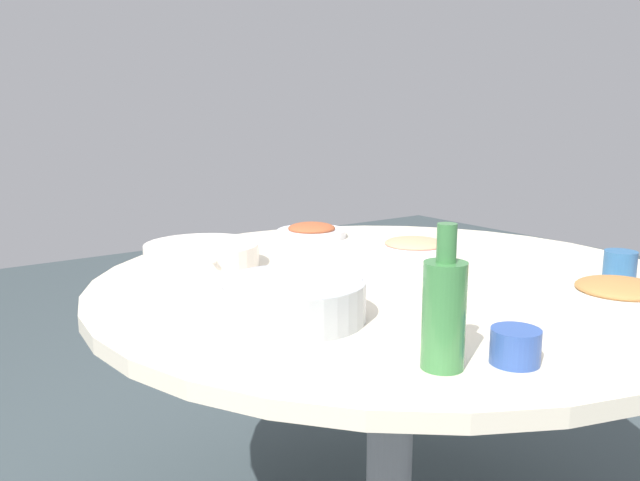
{
  "coord_description": "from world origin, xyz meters",
  "views": [
    {
      "loc": [
        -1.11,
        1.01,
        1.14
      ],
      "look_at": [
        0.06,
        0.17,
        0.85
      ],
      "focal_mm": 36.78,
      "sensor_mm": 36.0,
      "label": 1
    }
  ],
  "objects_px": {
    "soup_bowl": "(202,256)",
    "round_dining_table": "(393,311)",
    "dish_stirfry": "(312,231)",
    "green_bottle": "(444,311)",
    "rice_bowl": "(294,299)",
    "dish_shrimp": "(415,246)",
    "tea_cup_near": "(620,264)",
    "tea_cup_side": "(515,346)",
    "dish_tofu_braise": "(620,292)"
  },
  "relations": [
    {
      "from": "dish_shrimp",
      "to": "tea_cup_side",
      "type": "height_order",
      "value": "tea_cup_side"
    },
    {
      "from": "tea_cup_side",
      "to": "round_dining_table",
      "type": "bearing_deg",
      "value": -21.9
    },
    {
      "from": "green_bottle",
      "to": "tea_cup_near",
      "type": "xyz_separation_m",
      "value": [
        0.14,
        -0.74,
        -0.06
      ]
    },
    {
      "from": "rice_bowl",
      "to": "dish_shrimp",
      "type": "relative_size",
      "value": 1.29
    },
    {
      "from": "dish_tofu_braise",
      "to": "dish_stirfry",
      "type": "relative_size",
      "value": 1.12
    },
    {
      "from": "dish_stirfry",
      "to": "tea_cup_side",
      "type": "height_order",
      "value": "tea_cup_side"
    },
    {
      "from": "soup_bowl",
      "to": "round_dining_table",
      "type": "bearing_deg",
      "value": -138.95
    },
    {
      "from": "tea_cup_near",
      "to": "tea_cup_side",
      "type": "height_order",
      "value": "tea_cup_near"
    },
    {
      "from": "soup_bowl",
      "to": "dish_stirfry",
      "type": "relative_size",
      "value": 1.44
    },
    {
      "from": "round_dining_table",
      "to": "dish_tofu_braise",
      "type": "relative_size",
      "value": 5.91
    },
    {
      "from": "round_dining_table",
      "to": "green_bottle",
      "type": "relative_size",
      "value": 6.24
    },
    {
      "from": "dish_tofu_braise",
      "to": "rice_bowl",
      "type": "bearing_deg",
      "value": 64.72
    },
    {
      "from": "soup_bowl",
      "to": "dish_tofu_braise",
      "type": "height_order",
      "value": "soup_bowl"
    },
    {
      "from": "soup_bowl",
      "to": "dish_shrimp",
      "type": "distance_m",
      "value": 0.58
    },
    {
      "from": "round_dining_table",
      "to": "green_bottle",
      "type": "distance_m",
      "value": 0.57
    },
    {
      "from": "round_dining_table",
      "to": "rice_bowl",
      "type": "height_order",
      "value": "rice_bowl"
    },
    {
      "from": "dish_shrimp",
      "to": "green_bottle",
      "type": "bearing_deg",
      "value": 139.06
    },
    {
      "from": "rice_bowl",
      "to": "dish_tofu_braise",
      "type": "bearing_deg",
      "value": -115.28
    },
    {
      "from": "green_bottle",
      "to": "rice_bowl",
      "type": "bearing_deg",
      "value": 9.61
    },
    {
      "from": "tea_cup_near",
      "to": "dish_shrimp",
      "type": "bearing_deg",
      "value": 22.89
    },
    {
      "from": "soup_bowl",
      "to": "dish_tofu_braise",
      "type": "xyz_separation_m",
      "value": [
        -0.78,
        -0.57,
        -0.01
      ]
    },
    {
      "from": "soup_bowl",
      "to": "dish_shrimp",
      "type": "xyz_separation_m",
      "value": [
        -0.19,
        -0.55,
        -0.01
      ]
    },
    {
      "from": "dish_stirfry",
      "to": "green_bottle",
      "type": "height_order",
      "value": "green_bottle"
    },
    {
      "from": "round_dining_table",
      "to": "dish_tofu_braise",
      "type": "xyz_separation_m",
      "value": [
        -0.41,
        -0.25,
        0.1
      ]
    },
    {
      "from": "dish_tofu_braise",
      "to": "dish_shrimp",
      "type": "relative_size",
      "value": 1.13
    },
    {
      "from": "dish_tofu_braise",
      "to": "green_bottle",
      "type": "relative_size",
      "value": 1.06
    },
    {
      "from": "round_dining_table",
      "to": "dish_shrimp",
      "type": "height_order",
      "value": "dish_shrimp"
    },
    {
      "from": "round_dining_table",
      "to": "green_bottle",
      "type": "bearing_deg",
      "value": 145.72
    },
    {
      "from": "dish_shrimp",
      "to": "green_bottle",
      "type": "height_order",
      "value": "green_bottle"
    },
    {
      "from": "dish_shrimp",
      "to": "green_bottle",
      "type": "relative_size",
      "value": 0.94
    },
    {
      "from": "green_bottle",
      "to": "dish_shrimp",
      "type": "bearing_deg",
      "value": -40.94
    },
    {
      "from": "rice_bowl",
      "to": "dish_stirfry",
      "type": "distance_m",
      "value": 0.81
    },
    {
      "from": "dish_tofu_braise",
      "to": "green_bottle",
      "type": "distance_m",
      "value": 0.56
    },
    {
      "from": "round_dining_table",
      "to": "tea_cup_side",
      "type": "bearing_deg",
      "value": 158.1
    },
    {
      "from": "dish_shrimp",
      "to": "round_dining_table",
      "type": "bearing_deg",
      "value": 126.39
    },
    {
      "from": "round_dining_table",
      "to": "dish_shrimp",
      "type": "xyz_separation_m",
      "value": [
        0.17,
        -0.23,
        0.1
      ]
    },
    {
      "from": "green_bottle",
      "to": "tea_cup_side",
      "type": "height_order",
      "value": "green_bottle"
    },
    {
      "from": "dish_shrimp",
      "to": "tea_cup_side",
      "type": "xyz_separation_m",
      "value": [
        -0.67,
        0.43,
        0.01
      ]
    },
    {
      "from": "tea_cup_near",
      "to": "tea_cup_side",
      "type": "relative_size",
      "value": 0.95
    },
    {
      "from": "rice_bowl",
      "to": "dish_tofu_braise",
      "type": "xyz_separation_m",
      "value": [
        -0.29,
        -0.61,
        -0.02
      ]
    },
    {
      "from": "round_dining_table",
      "to": "green_bottle",
      "type": "height_order",
      "value": "green_bottle"
    },
    {
      "from": "dish_shrimp",
      "to": "tea_cup_near",
      "type": "relative_size",
      "value": 2.82
    },
    {
      "from": "tea_cup_side",
      "to": "dish_stirfry",
      "type": "bearing_deg",
      "value": -17.94
    },
    {
      "from": "dish_tofu_braise",
      "to": "green_bottle",
      "type": "height_order",
      "value": "green_bottle"
    },
    {
      "from": "rice_bowl",
      "to": "tea_cup_near",
      "type": "bearing_deg",
      "value": -102.93
    },
    {
      "from": "dish_shrimp",
      "to": "tea_cup_near",
      "type": "xyz_separation_m",
      "value": [
        -0.48,
        -0.2,
        0.01
      ]
    },
    {
      "from": "rice_bowl",
      "to": "tea_cup_near",
      "type": "xyz_separation_m",
      "value": [
        -0.18,
        -0.8,
        -0.01
      ]
    },
    {
      "from": "round_dining_table",
      "to": "tea_cup_near",
      "type": "relative_size",
      "value": 18.8
    },
    {
      "from": "tea_cup_near",
      "to": "tea_cup_side",
      "type": "distance_m",
      "value": 0.67
    },
    {
      "from": "green_bottle",
      "to": "tea_cup_side",
      "type": "relative_size",
      "value": 2.87
    }
  ]
}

